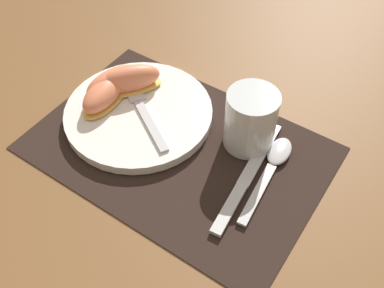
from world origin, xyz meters
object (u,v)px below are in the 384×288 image
object	(u,v)px
fork	(140,104)
juice_glass	(250,123)
citrus_wedge_0	(128,81)
citrus_wedge_1	(112,83)
plate	(139,113)
knife	(247,177)
citrus_wedge_2	(105,93)
spoon	(274,162)

from	to	relation	value
fork	juice_glass	bearing A→B (deg)	13.48
citrus_wedge_0	citrus_wedge_1	size ratio (longest dim) A/B	1.07
citrus_wedge_1	plate	bearing A→B (deg)	-10.92
plate	citrus_wedge_1	bearing A→B (deg)	169.08
citrus_wedge_0	citrus_wedge_1	distance (m)	0.03
plate	citrus_wedge_0	world-z (taller)	citrus_wedge_0
citrus_wedge_1	knife	bearing A→B (deg)	-4.93
citrus_wedge_1	citrus_wedge_2	world-z (taller)	citrus_wedge_1
plate	knife	distance (m)	0.21
plate	citrus_wedge_0	bearing A→B (deg)	145.12
juice_glass	spoon	distance (m)	0.07
spoon	knife	bearing A→B (deg)	-113.26
spoon	citrus_wedge_1	xyz separation A→B (m)	(-0.29, -0.02, 0.03)
knife	spoon	bearing A→B (deg)	66.74
juice_glass	plate	bearing A→B (deg)	-163.06
juice_glass	citrus_wedge_0	distance (m)	0.22
knife	citrus_wedge_2	bearing A→B (deg)	-179.93
juice_glass	citrus_wedge_1	world-z (taller)	juice_glass
citrus_wedge_2	juice_glass	bearing A→B (deg)	15.60
juice_glass	citrus_wedge_1	distance (m)	0.24
knife	juice_glass	bearing A→B (deg)	118.28
plate	juice_glass	size ratio (longest dim) A/B	2.51
citrus_wedge_0	juice_glass	bearing A→B (deg)	6.27
juice_glass	citrus_wedge_1	size ratio (longest dim) A/B	0.89
fork	citrus_wedge_1	size ratio (longest dim) A/B	1.58
plate	fork	bearing A→B (deg)	108.03
juice_glass	knife	world-z (taller)	juice_glass
fork	citrus_wedge_2	xyz separation A→B (m)	(-0.06, -0.02, 0.01)
juice_glass	knife	size ratio (longest dim) A/B	0.43
juice_glass	spoon	bearing A→B (deg)	-18.40
citrus_wedge_2	fork	bearing A→B (deg)	22.21
plate	citrus_wedge_0	xyz separation A→B (m)	(-0.04, 0.03, 0.03)
citrus_wedge_2	spoon	bearing A→B (deg)	9.24
knife	fork	distance (m)	0.22
citrus_wedge_1	spoon	bearing A→B (deg)	4.52
plate	juice_glass	bearing A→B (deg)	16.94
knife	citrus_wedge_0	world-z (taller)	citrus_wedge_0
plate	spoon	size ratio (longest dim) A/B	1.39
juice_glass	spoon	size ratio (longest dim) A/B	0.55
spoon	citrus_wedge_2	xyz separation A→B (m)	(-0.29, -0.05, 0.03)
spoon	fork	xyz separation A→B (m)	(-0.24, -0.02, 0.01)
spoon	citrus_wedge_2	bearing A→B (deg)	-170.76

